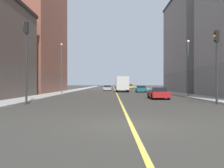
# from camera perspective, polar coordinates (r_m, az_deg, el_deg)

# --- Properties ---
(ground_plane) EXTENTS (400.00, 400.00, 0.00)m
(ground_plane) POSITION_cam_1_polar(r_m,az_deg,el_deg) (10.11, 4.55, -9.33)
(ground_plane) COLOR #36342E
(ground_plane) RESTS_ON ground
(sidewalk_left) EXTENTS (2.75, 168.00, 0.15)m
(sidewalk_left) POSITION_cam_1_polar(r_m,az_deg,el_deg) (59.82, 9.90, -1.38)
(sidewalk_left) COLOR #9E9B93
(sidewalk_left) RESTS_ON ground
(sidewalk_right) EXTENTS (2.75, 168.00, 0.15)m
(sidewalk_right) POSITION_cam_1_polar(r_m,az_deg,el_deg) (59.58, -8.07, -1.38)
(sidewalk_right) COLOR #9E9B93
(sidewalk_right) RESTS_ON ground
(lane_center_stripe) EXTENTS (0.16, 154.00, 0.01)m
(lane_center_stripe) POSITION_cam_1_polar(r_m,az_deg,el_deg) (58.97, 0.93, -1.46)
(lane_center_stripe) COLOR #E5D14C
(lane_center_stripe) RESTS_ON ground
(building_left_mid) EXTENTS (8.34, 17.23, 17.83)m
(building_left_mid) POSITION_cam_1_polar(r_m,az_deg,el_deg) (49.75, 18.53, 8.53)
(building_left_mid) COLOR slate
(building_left_mid) RESTS_ON ground
(building_right_midblock) EXTENTS (8.34, 20.87, 22.13)m
(building_right_midblock) POSITION_cam_1_polar(r_m,az_deg,el_deg) (47.96, -17.08, 11.46)
(building_right_midblock) COLOR brown
(building_right_midblock) RESTS_ON ground
(traffic_light_left_near) EXTENTS (0.40, 0.32, 5.85)m
(traffic_light_left_near) POSITION_cam_1_polar(r_m,az_deg,el_deg) (21.43, 23.07, 5.84)
(traffic_light_left_near) COLOR #2D2D2D
(traffic_light_left_near) RESTS_ON ground
(traffic_light_right_near) EXTENTS (0.40, 0.32, 6.52)m
(traffic_light_right_near) POSITION_cam_1_polar(r_m,az_deg,el_deg) (20.94, -18.91, 7.05)
(traffic_light_right_near) COLOR #2D2D2D
(traffic_light_right_near) RESTS_ON ground
(street_lamp_left_near) EXTENTS (0.36, 0.36, 6.80)m
(street_lamp_left_near) POSITION_cam_1_polar(r_m,az_deg,el_deg) (31.78, 17.28, 4.89)
(street_lamp_left_near) COLOR #4C4C51
(street_lamp_left_near) RESTS_ON ground
(street_lamp_right_near) EXTENTS (0.36, 0.36, 7.69)m
(street_lamp_right_near) POSITION_cam_1_polar(r_m,az_deg,el_deg) (39.20, -11.30, 4.68)
(street_lamp_right_near) COLOR #4C4C51
(street_lamp_right_near) RESTS_ON ground
(car_teal) EXTENTS (2.07, 4.48, 1.23)m
(car_teal) POSITION_cam_1_polar(r_m,az_deg,el_deg) (47.46, 6.85, -1.12)
(car_teal) COLOR #196670
(car_teal) RESTS_ON ground
(car_yellow) EXTENTS (2.04, 4.23, 1.37)m
(car_yellow) POSITION_cam_1_polar(r_m,az_deg,el_deg) (77.50, 4.26, -0.59)
(car_yellow) COLOR gold
(car_yellow) RESTS_ON ground
(car_blue) EXTENTS (1.90, 4.49, 1.28)m
(car_blue) POSITION_cam_1_polar(r_m,az_deg,el_deg) (72.42, 2.11, -0.67)
(car_blue) COLOR #23389E
(car_blue) RESTS_ON ground
(car_maroon) EXTENTS (1.87, 4.11, 1.34)m
(car_maroon) POSITION_cam_1_polar(r_m,az_deg,el_deg) (78.63, 2.05, -0.59)
(car_maroon) COLOR maroon
(car_maroon) RESTS_ON ground
(car_red) EXTENTS (1.93, 4.62, 1.25)m
(car_red) POSITION_cam_1_polar(r_m,az_deg,el_deg) (27.37, 10.74, -2.05)
(car_red) COLOR red
(car_red) RESTS_ON ground
(car_white) EXTENTS (2.09, 4.01, 1.33)m
(car_white) POSITION_cam_1_polar(r_m,az_deg,el_deg) (63.19, 2.00, -0.78)
(car_white) COLOR white
(car_white) RESTS_ON ground
(car_silver) EXTENTS (1.80, 4.24, 1.22)m
(car_silver) POSITION_cam_1_polar(r_m,az_deg,el_deg) (56.30, -0.87, -0.93)
(car_silver) COLOR silver
(car_silver) RESTS_ON ground
(box_truck) EXTENTS (2.44, 7.87, 2.96)m
(box_truck) POSITION_cam_1_polar(r_m,az_deg,el_deg) (48.85, 2.52, 0.04)
(box_truck) COLOR navy
(box_truck) RESTS_ON ground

